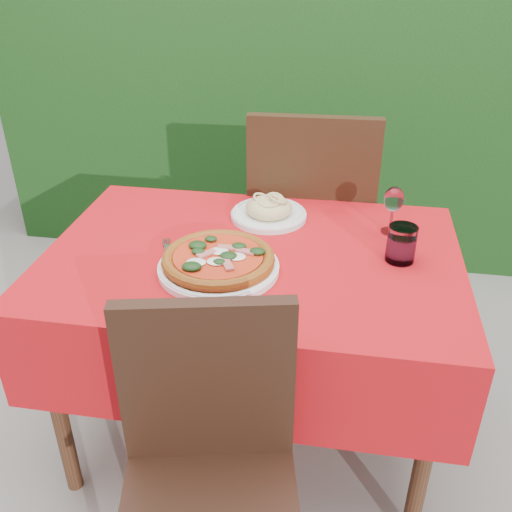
% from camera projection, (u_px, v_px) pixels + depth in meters
% --- Properties ---
extents(ground, '(60.00, 60.00, 0.00)m').
position_uv_depth(ground, '(253.00, 428.00, 2.11)').
color(ground, slate).
rests_on(ground, ground).
extents(hedge, '(3.20, 0.55, 1.78)m').
position_uv_depth(hedge, '(303.00, 81.00, 2.98)').
color(hedge, black).
rests_on(hedge, ground).
extents(dining_table, '(1.26, 0.86, 0.75)m').
position_uv_depth(dining_table, '(252.00, 294.00, 1.81)').
color(dining_table, '#482717').
rests_on(dining_table, ground).
extents(chair_near, '(0.49, 0.49, 0.91)m').
position_uv_depth(chair_near, '(209.00, 465.00, 1.33)').
color(chair_near, black).
rests_on(chair_near, ground).
extents(chair_far, '(0.49, 0.49, 1.05)m').
position_uv_depth(chair_far, '(311.00, 219.00, 2.27)').
color(chair_far, black).
rests_on(chair_far, ground).
extents(pizza_plate, '(0.42, 0.42, 0.07)m').
position_uv_depth(pizza_plate, '(218.00, 262.00, 1.63)').
color(pizza_plate, white).
rests_on(pizza_plate, dining_table).
extents(pasta_plate, '(0.26, 0.26, 0.07)m').
position_uv_depth(pasta_plate, '(269.00, 211.00, 1.94)').
color(pasta_plate, silver).
rests_on(pasta_plate, dining_table).
extents(water_glass, '(0.09, 0.09, 0.11)m').
position_uv_depth(water_glass, '(401.00, 246.00, 1.67)').
color(water_glass, silver).
rests_on(water_glass, dining_table).
extents(wine_glass, '(0.06, 0.06, 0.16)m').
position_uv_depth(wine_glass, '(394.00, 201.00, 1.80)').
color(wine_glass, silver).
rests_on(wine_glass, dining_table).
extents(fork, '(0.09, 0.21, 0.01)m').
position_uv_depth(fork, '(167.00, 257.00, 1.71)').
color(fork, '#B6B6BE').
rests_on(fork, dining_table).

